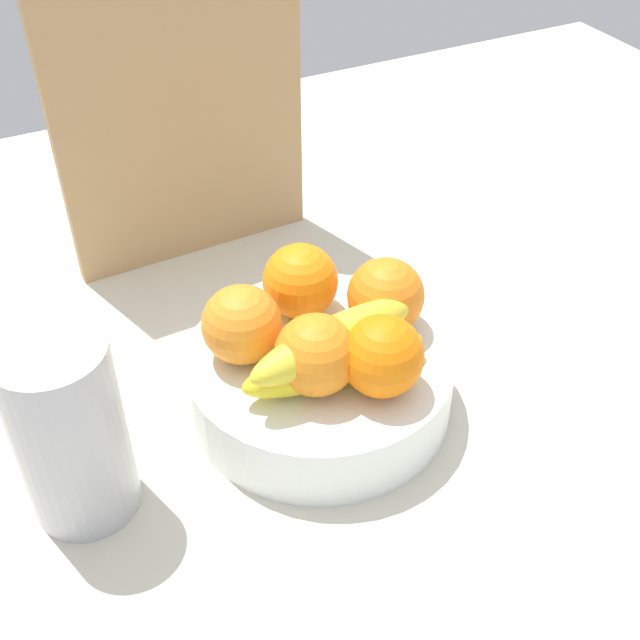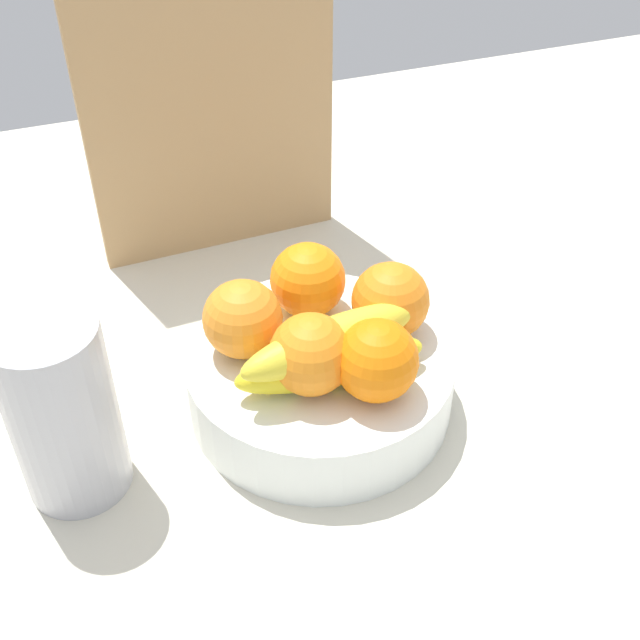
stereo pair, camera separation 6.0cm
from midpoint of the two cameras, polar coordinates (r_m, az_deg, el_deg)
ground_plane at (r=79.29cm, az=2.75°, el=-6.86°), size 180.00×140.00×3.00cm
fruit_bowl at (r=76.20cm, az=2.28°, el=-4.23°), size 24.74×24.74×6.36cm
orange_front_left at (r=76.61cm, az=1.39°, el=2.75°), size 7.20×7.20×7.20cm
orange_front_right at (r=72.18cm, az=-3.07°, el=-0.01°), size 7.20×7.20×7.20cm
orange_center at (r=68.58cm, az=1.87°, el=-2.52°), size 7.20×7.20×7.20cm
orange_back_left at (r=68.42cm, az=6.51°, el=-2.93°), size 7.20×7.20×7.20cm
orange_back_right at (r=74.71cm, az=7.28°, el=1.28°), size 7.20×7.20×7.20cm
banana_bunch at (r=69.57cm, az=3.23°, el=-2.39°), size 17.48×6.92×6.20cm
cutting_board at (r=91.35cm, az=-5.78°, el=14.96°), size 28.05×2.87×36.00cm
thermos_tumbler at (r=68.08cm, az=-15.24°, el=-6.23°), size 8.85×8.85×17.27cm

